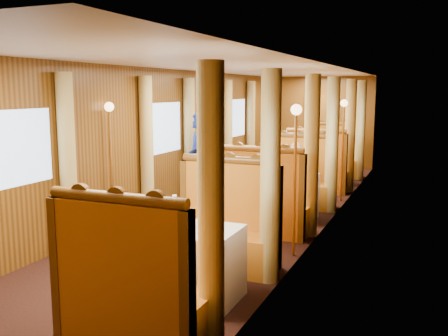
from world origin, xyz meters
The scene contains 47 objects.
floor centered at (0.00, 0.00, 0.00)m, with size 3.00×12.00×0.01m, color black, non-canonical shape.
ceiling centered at (0.00, 0.00, 2.50)m, with size 3.00×12.00×0.01m, color silver, non-canonical shape.
wall_far centered at (0.00, 6.00, 1.25)m, with size 3.00×2.50×0.01m, color brown, non-canonical shape.
wall_left centered at (-1.50, 0.00, 1.25)m, with size 12.00×2.50×0.01m, color brown, non-canonical shape.
wall_right centered at (1.50, 0.00, 1.25)m, with size 12.00×2.50×0.01m, color brown, non-canonical shape.
doorway_far centered at (0.00, 5.97, 1.00)m, with size 0.80×0.04×2.00m, color brown.
table_near centered at (0.75, -3.50, 0.38)m, with size 1.05×0.72×0.75m, color white.
banquette_near_fwd centered at (0.75, -4.51, 0.42)m, with size 1.30×0.55×1.34m.
banquette_near_aft centered at (0.75, -2.49, 0.42)m, with size 1.30×0.55×1.34m.
table_mid centered at (0.75, 0.00, 0.38)m, with size 1.05×0.72×0.75m, color white.
banquette_mid_fwd centered at (0.75, -1.01, 0.42)m, with size 1.30×0.55×1.34m.
banquette_mid_aft centered at (0.75, 1.01, 0.42)m, with size 1.30×0.55×1.34m.
table_far centered at (0.75, 3.50, 0.38)m, with size 1.05×0.72×0.75m, color white.
banquette_far_fwd centered at (0.75, 2.49, 0.42)m, with size 1.30×0.55×1.34m.
banquette_far_aft centered at (0.75, 4.51, 0.42)m, with size 1.30×0.55×1.34m.
tea_tray centered at (0.68, -3.59, 0.76)m, with size 0.34×0.26×0.01m, color silver.
teapot_left centered at (0.61, -3.57, 0.82)m, with size 0.17×0.13×0.14m, color silver, non-canonical shape.
teapot_right centered at (0.69, -3.59, 0.82)m, with size 0.17×0.13×0.14m, color silver, non-canonical shape.
teapot_back centered at (0.65, -3.43, 0.81)m, with size 0.15×0.11×0.12m, color silver, non-canonical shape.
fruit_plate centered at (1.08, -3.64, 0.77)m, with size 0.21×0.21×0.05m.
cup_inboard centered at (0.35, -3.35, 0.86)m, with size 0.08×0.08×0.26m.
cup_outboard centered at (0.49, -3.26, 0.86)m, with size 0.08×0.08×0.26m.
rose_vase_mid centered at (0.75, 0.03, 0.93)m, with size 0.06×0.06×0.36m.
rose_vase_far centered at (0.75, 3.49, 0.93)m, with size 0.06×0.06×0.36m.
window_left_near centered at (-1.49, -3.50, 1.45)m, with size 1.20×0.90×0.01m, color #94ADD0, non-canonical shape.
curtain_left_near_b centered at (-1.38, -2.72, 1.18)m, with size 0.22×0.22×2.35m, color #D0BA6A.
window_right_near centered at (1.49, -3.50, 1.45)m, with size 1.20×0.90×0.01m, color #94ADD0, non-canonical shape.
curtain_right_near_a centered at (1.38, -4.28, 1.18)m, with size 0.22×0.22×2.35m, color #D0BA6A.
curtain_right_near_b centered at (1.38, -2.72, 1.18)m, with size 0.22×0.22×2.35m, color #D0BA6A.
window_left_mid centered at (-1.49, 0.00, 1.45)m, with size 1.20×0.90×0.01m, color #94ADD0, non-canonical shape.
curtain_left_mid_a centered at (-1.38, -0.78, 1.18)m, with size 0.22×0.22×2.35m, color #D0BA6A.
curtain_left_mid_b centered at (-1.38, 0.78, 1.18)m, with size 0.22×0.22×2.35m, color #D0BA6A.
window_right_mid centered at (1.49, 0.00, 1.45)m, with size 1.20×0.90×0.01m, color #94ADD0, non-canonical shape.
curtain_right_mid_a centered at (1.38, -0.78, 1.18)m, with size 0.22×0.22×2.35m, color #D0BA6A.
curtain_right_mid_b centered at (1.38, 0.78, 1.18)m, with size 0.22×0.22×2.35m, color #D0BA6A.
window_left_far centered at (-1.49, 3.50, 1.45)m, with size 1.20×0.90×0.01m, color #94ADD0, non-canonical shape.
curtain_left_far_a centered at (-1.38, 2.72, 1.18)m, with size 0.22×0.22×2.35m, color #D0BA6A.
curtain_left_far_b centered at (-1.38, 4.28, 1.18)m, with size 0.22×0.22×2.35m, color #D0BA6A.
window_right_far centered at (1.49, 3.50, 1.45)m, with size 1.20×0.90×0.01m, color #94ADD0, non-canonical shape.
curtain_right_far_a centered at (1.38, 2.72, 1.18)m, with size 0.22×0.22×2.35m, color #D0BA6A.
curtain_right_far_b centered at (1.38, 4.28, 1.18)m, with size 0.22×0.22×2.35m, color #D0BA6A.
sconce_left_fore centered at (-1.40, -1.75, 1.38)m, with size 0.14×0.14×1.95m.
sconce_right_fore centered at (1.40, -1.75, 1.38)m, with size 0.14×0.14×1.95m.
sconce_left_aft centered at (-1.40, 1.75, 1.38)m, with size 0.14×0.14×1.95m.
sconce_right_aft centered at (1.40, 1.75, 1.38)m, with size 0.14×0.14×1.95m.
steward centered at (-0.91, 0.22, 0.86)m, with size 0.63×0.41×1.73m, color navy.
passenger centered at (0.75, 0.72, 0.74)m, with size 0.40×0.44×0.76m.
Camera 1 is at (3.00, -7.84, 2.12)m, focal length 40.00 mm.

